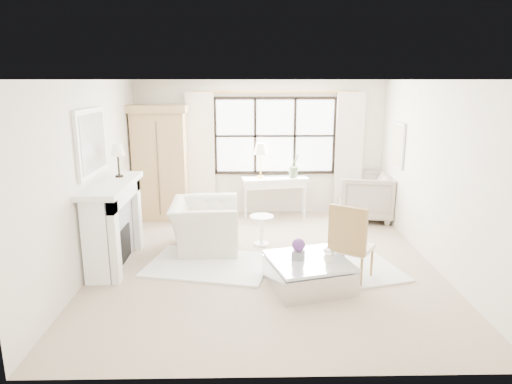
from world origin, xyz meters
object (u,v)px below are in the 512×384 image
at_px(armoire, 161,162).
at_px(club_armchair, 205,225).
at_px(console_table, 275,197).
at_px(coffee_table, 308,273).

xyz_separation_m(armoire, club_armchair, (0.99, -1.72, -0.75)).
bearing_deg(console_table, coffee_table, -94.58).
distance_m(console_table, coffee_table, 3.28).
bearing_deg(coffee_table, console_table, 79.29).
bearing_deg(armoire, console_table, 2.67).
distance_m(armoire, console_table, 2.36).
xyz_separation_m(armoire, console_table, (2.24, 0.09, -0.74)).
bearing_deg(armoire, club_armchair, -59.66).
relative_size(armoire, console_table, 1.65).
distance_m(club_armchair, coffee_table, 2.11).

